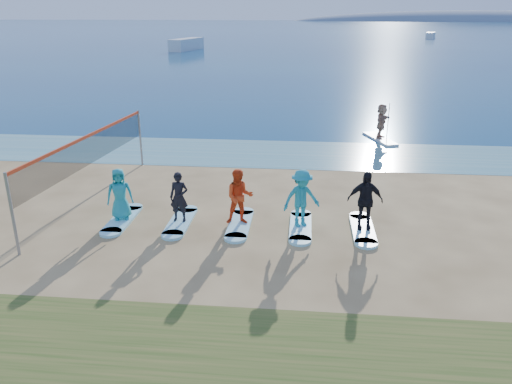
# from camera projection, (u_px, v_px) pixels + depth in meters

# --- Properties ---
(ground) EXTENTS (600.00, 600.00, 0.00)m
(ground) POSITION_uv_depth(u_px,v_px,m) (249.00, 250.00, 14.70)
(ground) COLOR tan
(ground) RESTS_ON ground
(shallow_water) EXTENTS (600.00, 600.00, 0.00)m
(shallow_water) POSITION_uv_depth(u_px,v_px,m) (273.00, 153.00, 24.50)
(shallow_water) COLOR teal
(shallow_water) RESTS_ON ground
(ocean) EXTENTS (600.00, 600.00, 0.00)m
(ocean) POSITION_uv_depth(u_px,v_px,m) (303.00, 30.00, 164.09)
(ocean) COLOR navy
(ocean) RESTS_ON ground
(island_ridge) EXTENTS (220.00, 56.00, 18.00)m
(island_ridge) POSITION_uv_depth(u_px,v_px,m) (472.00, 21.00, 286.00)
(island_ridge) COLOR slate
(island_ridge) RESTS_ON ground
(volleyball_net) EXTENTS (0.88, 9.05, 2.50)m
(volleyball_net) POSITION_uv_depth(u_px,v_px,m) (89.00, 150.00, 17.94)
(volleyball_net) COLOR gray
(volleyball_net) RESTS_ON ground
(paddleboard) EXTENTS (1.60, 3.07, 0.12)m
(paddleboard) POSITION_uv_depth(u_px,v_px,m) (380.00, 139.00, 27.02)
(paddleboard) COLOR silver
(paddleboard) RESTS_ON ground
(paddleboarder) EXTENTS (1.12, 1.78, 1.83)m
(paddleboarder) POSITION_uv_depth(u_px,v_px,m) (381.00, 121.00, 26.68)
(paddleboarder) COLOR tan
(paddleboarder) RESTS_ON paddleboard
(boat_offshore_a) EXTENTS (4.38, 9.14, 1.93)m
(boat_offshore_a) POSITION_uv_depth(u_px,v_px,m) (187.00, 50.00, 85.13)
(boat_offshore_a) COLOR silver
(boat_offshore_a) RESTS_ON ground
(boat_offshore_b) EXTENTS (3.49, 6.44, 1.41)m
(boat_offshore_b) POSITION_uv_depth(u_px,v_px,m) (430.00, 38.00, 118.73)
(boat_offshore_b) COLOR silver
(boat_offshore_b) RESTS_ON ground
(surfboard_0) EXTENTS (0.70, 2.20, 0.09)m
(surfboard_0) POSITION_uv_depth(u_px,v_px,m) (122.00, 219.00, 16.73)
(surfboard_0) COLOR #A4F2FF
(surfboard_0) RESTS_ON ground
(student_0) EXTENTS (0.98, 0.80, 1.73)m
(student_0) POSITION_uv_depth(u_px,v_px,m) (120.00, 194.00, 16.42)
(student_0) COLOR teal
(student_0) RESTS_ON surfboard_0
(surfboard_1) EXTENTS (0.70, 2.20, 0.09)m
(surfboard_1) POSITION_uv_depth(u_px,v_px,m) (180.00, 222.00, 16.55)
(surfboard_1) COLOR #A4F2FF
(surfboard_1) RESTS_ON ground
(student_1) EXTENTS (0.62, 0.43, 1.66)m
(student_1) POSITION_uv_depth(u_px,v_px,m) (179.00, 197.00, 16.25)
(student_1) COLOR black
(student_1) RESTS_ON surfboard_1
(surfboard_2) EXTENTS (0.70, 2.20, 0.09)m
(surfboard_2) POSITION_uv_depth(u_px,v_px,m) (240.00, 224.00, 16.37)
(surfboard_2) COLOR #A4F2FF
(surfboard_2) RESTS_ON ground
(student_2) EXTENTS (0.99, 0.83, 1.83)m
(student_2) POSITION_uv_depth(u_px,v_px,m) (239.00, 197.00, 16.03)
(student_2) COLOR #E04117
(student_2) RESTS_ON surfboard_2
(surfboard_3) EXTENTS (0.70, 2.20, 0.09)m
(surfboard_3) POSITION_uv_depth(u_px,v_px,m) (301.00, 227.00, 16.18)
(surfboard_3) COLOR #A4F2FF
(surfboard_3) RESTS_ON ground
(student_3) EXTENTS (1.40, 1.12, 1.89)m
(student_3) POSITION_uv_depth(u_px,v_px,m) (301.00, 198.00, 15.84)
(student_3) COLOR teal
(student_3) RESTS_ON surfboard_3
(surfboard_4) EXTENTS (0.70, 2.20, 0.09)m
(surfboard_4) POSITION_uv_depth(u_px,v_px,m) (363.00, 229.00, 16.00)
(surfboard_4) COLOR #A4F2FF
(surfboard_4) RESTS_ON ground
(student_4) EXTENTS (1.11, 0.47, 1.89)m
(student_4) POSITION_uv_depth(u_px,v_px,m) (365.00, 200.00, 15.65)
(student_4) COLOR black
(student_4) RESTS_ON surfboard_4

